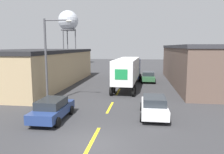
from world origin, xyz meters
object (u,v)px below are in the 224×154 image
(parked_car_right_far, at_px, (148,76))
(semi_truck, at_px, (129,69))
(parked_car_left_near, at_px, (52,109))
(parked_car_right_near, at_px, (154,106))
(water_tower, at_px, (68,21))
(street_lamp, at_px, (49,54))

(parked_car_right_far, bearing_deg, semi_truck, -123.22)
(parked_car_left_near, bearing_deg, parked_car_right_near, 13.61)
(parked_car_right_near, bearing_deg, parked_car_left_near, -166.39)
(water_tower, height_order, street_lamp, water_tower)
(parked_car_left_near, bearing_deg, parked_car_right_far, 68.28)
(parked_car_left_near, bearing_deg, street_lamp, 114.65)
(water_tower, bearing_deg, parked_car_left_near, -72.56)
(water_tower, relative_size, street_lamp, 2.03)
(water_tower, bearing_deg, parked_car_right_far, -53.40)
(semi_truck, xyz_separation_m, parked_car_left_near, (-4.55, -14.05, -1.43))
(parked_car_right_far, bearing_deg, street_lamp, -124.46)
(parked_car_right_far, relative_size, street_lamp, 0.59)
(semi_truck, xyz_separation_m, street_lamp, (-6.64, -9.49, 2.25))
(semi_truck, distance_m, street_lamp, 11.80)
(semi_truck, height_order, parked_car_right_far, semi_truck)
(parked_car_left_near, relative_size, water_tower, 0.29)
(parked_car_right_near, height_order, water_tower, water_tower)
(semi_truck, relative_size, water_tower, 0.87)
(semi_truck, xyz_separation_m, parked_car_right_far, (2.66, 4.06, -1.43))
(semi_truck, bearing_deg, street_lamp, -121.97)
(parked_car_right_near, xyz_separation_m, parked_car_left_near, (-7.21, -1.75, 0.00))
(semi_truck, distance_m, parked_car_right_near, 12.67)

